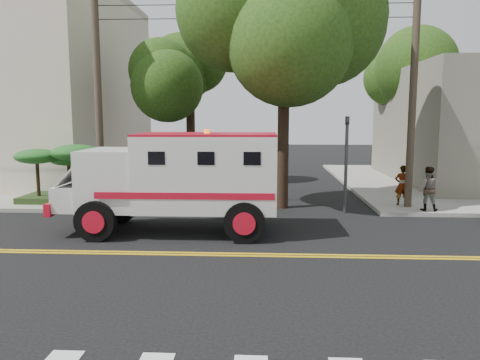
{
  "coord_description": "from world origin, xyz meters",
  "views": [
    {
      "loc": [
        0.78,
        -11.82,
        3.57
      ],
      "look_at": [
        0.01,
        2.79,
        1.6
      ],
      "focal_mm": 35.0,
      "sensor_mm": 36.0,
      "label": 1
    }
  ],
  "objects": [
    {
      "name": "ground",
      "position": [
        0.0,
        0.0,
        0.0
      ],
      "size": [
        100.0,
        100.0,
        0.0
      ],
      "primitive_type": "plane",
      "color": "black",
      "rests_on": "ground"
    },
    {
      "name": "sidewalk_nw",
      "position": [
        -13.5,
        13.5,
        0.07
      ],
      "size": [
        17.0,
        17.0,
        0.15
      ],
      "primitive_type": "cube",
      "color": "gray",
      "rests_on": "ground"
    },
    {
      "name": "utility_pole_left",
      "position": [
        -5.6,
        6.0,
        4.5
      ],
      "size": [
        0.28,
        0.28,
        9.0
      ],
      "primitive_type": "cylinder",
      "color": "#382D23",
      "rests_on": "ground"
    },
    {
      "name": "utility_pole_right",
      "position": [
        6.3,
        6.2,
        4.5
      ],
      "size": [
        0.28,
        0.28,
        9.0
      ],
      "primitive_type": "cylinder",
      "color": "#382D23",
      "rests_on": "ground"
    },
    {
      "name": "tree_main",
      "position": [
        1.94,
        6.21,
        7.2
      ],
      "size": [
        6.08,
        5.7,
        9.85
      ],
      "color": "black",
      "rests_on": "ground"
    },
    {
      "name": "tree_left",
      "position": [
        -2.68,
        11.79,
        5.73
      ],
      "size": [
        4.48,
        4.2,
        7.7
      ],
      "color": "black",
      "rests_on": "ground"
    },
    {
      "name": "tree_right",
      "position": [
        8.84,
        15.77,
        6.09
      ],
      "size": [
        4.8,
        4.5,
        8.2
      ],
      "color": "black",
      "rests_on": "ground"
    },
    {
      "name": "traffic_signal",
      "position": [
        3.8,
        5.6,
        2.23
      ],
      "size": [
        0.15,
        0.18,
        3.6
      ],
      "color": "#3F3F42",
      "rests_on": "ground"
    },
    {
      "name": "accessibility_sign",
      "position": [
        -6.2,
        6.17,
        1.37
      ],
      "size": [
        0.45,
        0.1,
        2.02
      ],
      "color": "#3F3F42",
      "rests_on": "ground"
    },
    {
      "name": "palm_planter",
      "position": [
        -7.44,
        6.62,
        1.65
      ],
      "size": [
        3.52,
        2.63,
        2.36
      ],
      "color": "#1E3314",
      "rests_on": "sidewalk_nw"
    },
    {
      "name": "armored_truck",
      "position": [
        -1.86,
        2.39,
        1.75
      ],
      "size": [
        6.8,
        2.81,
        3.08
      ],
      "rotation": [
        0.0,
        0.0,
        0.01
      ],
      "color": "silver",
      "rests_on": "ground"
    },
    {
      "name": "pedestrian_a",
      "position": [
        6.16,
        6.55,
        0.94
      ],
      "size": [
        0.57,
        0.38,
        1.57
      ],
      "primitive_type": "imported",
      "rotation": [
        0.0,
        0.0,
        3.14
      ],
      "color": "gray",
      "rests_on": "sidewalk_ne"
    },
    {
      "name": "pedestrian_b",
      "position": [
        6.78,
        5.5,
        0.96
      ],
      "size": [
        0.92,
        0.79,
        1.63
      ],
      "primitive_type": "imported",
      "rotation": [
        0.0,
        0.0,
        2.89
      ],
      "color": "gray",
      "rests_on": "sidewalk_ne"
    }
  ]
}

